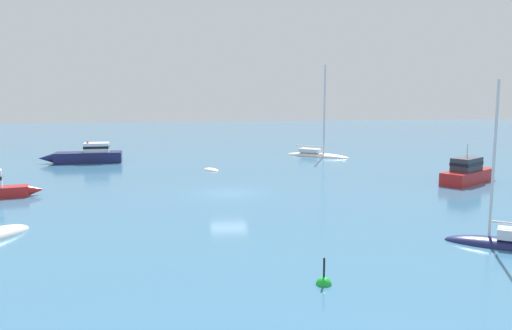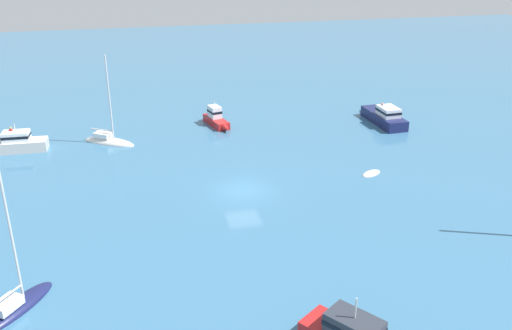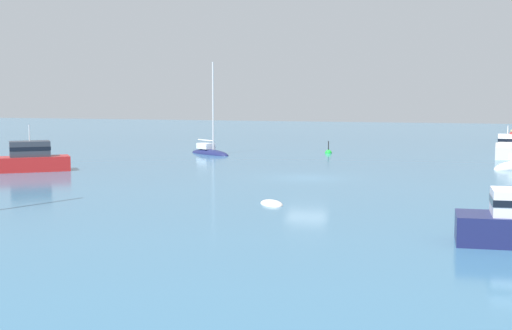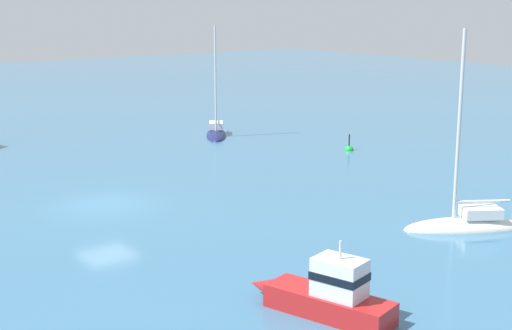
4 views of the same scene
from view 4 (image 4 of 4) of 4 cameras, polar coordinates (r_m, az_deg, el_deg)
ground_plane at (r=35.41m, az=-11.47°, el=-2.98°), size 160.00×160.00×0.00m
sailboat at (r=52.22m, az=-3.07°, el=2.43°), size 4.81×3.95×8.07m
sailboat_1 at (r=32.26m, az=15.82°, el=-4.47°), size 4.11×5.19×8.73m
motor_cruiser_2 at (r=22.82m, az=5.44°, el=-9.79°), size 5.07×2.23×2.44m
channel_buoy at (r=47.45m, az=7.13°, el=1.14°), size 0.60×0.60×1.34m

